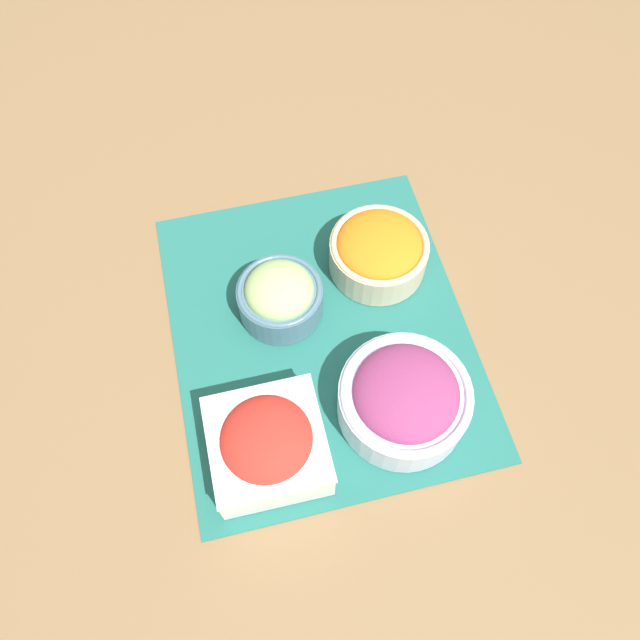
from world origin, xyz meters
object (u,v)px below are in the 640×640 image
(onion_bowl, at_px, (404,398))
(cucumber_bowl, at_px, (280,295))
(tomato_bowl, at_px, (267,444))
(carrot_bowl, at_px, (379,251))

(onion_bowl, bearing_deg, cucumber_bowl, -146.97)
(cucumber_bowl, xyz_separation_m, onion_bowl, (0.20, 0.13, 0.01))
(onion_bowl, relative_size, tomato_bowl, 1.20)
(cucumber_bowl, distance_m, carrot_bowl, 0.17)
(onion_bowl, height_order, tomato_bowl, onion_bowl)
(onion_bowl, height_order, carrot_bowl, onion_bowl)
(tomato_bowl, bearing_deg, carrot_bowl, 139.12)
(cucumber_bowl, relative_size, tomato_bowl, 0.85)
(onion_bowl, relative_size, carrot_bowl, 1.18)
(cucumber_bowl, relative_size, onion_bowl, 0.71)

